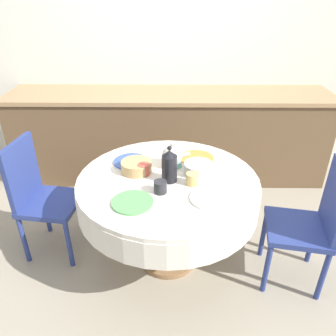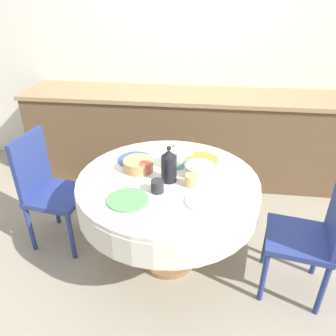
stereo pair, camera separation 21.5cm
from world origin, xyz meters
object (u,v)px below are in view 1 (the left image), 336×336
teapot (172,156)px  coffee_carafe (169,166)px  chair_right (40,194)px  chair_left (312,221)px

teapot → coffee_carafe: bearing=-95.6°
chair_right → teapot: 1.02m
chair_left → coffee_carafe: (-0.93, 0.14, 0.33)m
coffee_carafe → teapot: bearing=84.4°
chair_left → teapot: chair_left is taller
coffee_carafe → teapot: 0.20m
chair_right → teapot: size_ratio=4.55×
coffee_carafe → teapot: (0.02, 0.19, -0.03)m
chair_right → coffee_carafe: (0.96, -0.15, 0.33)m
teapot → chair_left: bearing=-20.2°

